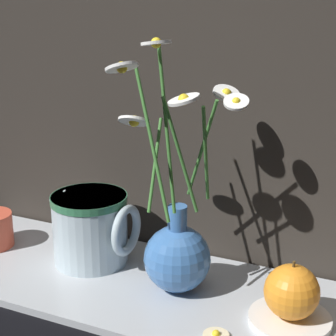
% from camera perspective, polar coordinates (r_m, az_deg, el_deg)
% --- Properties ---
extents(ground_plane, '(6.00, 6.00, 0.00)m').
position_cam_1_polar(ground_plane, '(0.90, -0.31, -12.79)').
color(ground_plane, black).
extents(shelf, '(0.85, 0.27, 0.01)m').
position_cam_1_polar(shelf, '(0.90, -0.31, -12.46)').
color(shelf, '#B2B7BC').
rests_on(shelf, ground_plane).
extents(vase_with_flowers, '(0.19, 0.19, 0.39)m').
position_cam_1_polar(vase_with_flowers, '(0.86, 0.91, -8.07)').
color(vase_with_flowers, '#3F72B7').
rests_on(vase_with_flowers, shelf).
extents(ceramic_pitcher, '(0.15, 0.13, 0.13)m').
position_cam_1_polar(ceramic_pitcher, '(0.96, -7.80, -5.80)').
color(ceramic_pitcher, silver).
rests_on(ceramic_pitcher, shelf).
extents(saucer_plate, '(0.12, 0.12, 0.01)m').
position_cam_1_polar(saucer_plate, '(0.83, 12.25, -14.79)').
color(saucer_plate, white).
rests_on(saucer_plate, shelf).
extents(orange_fruit, '(0.08, 0.08, 0.09)m').
position_cam_1_polar(orange_fruit, '(0.81, 12.46, -12.18)').
color(orange_fruit, orange).
rests_on(orange_fruit, saucer_plate).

